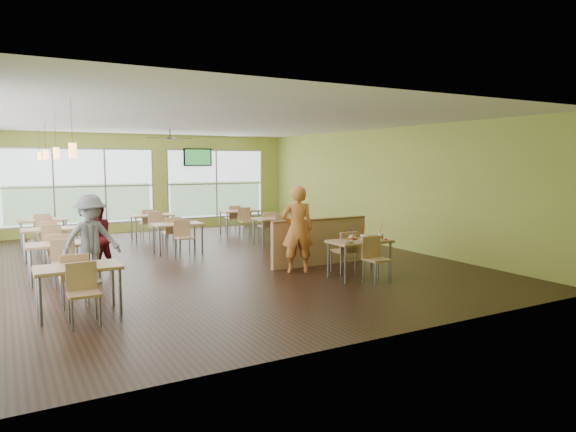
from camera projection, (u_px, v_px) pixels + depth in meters
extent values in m
plane|color=black|center=(210.00, 261.00, 11.84)|extent=(12.00, 12.00, 0.00)
plane|color=white|center=(208.00, 121.00, 11.51)|extent=(12.00, 12.00, 0.00)
cube|color=#A0AF47|center=(145.00, 183.00, 16.88)|extent=(10.00, 0.04, 3.20)
cube|color=#A0AF47|center=(378.00, 217.00, 6.47)|extent=(10.00, 0.04, 3.20)
cube|color=#A0AF47|center=(381.00, 187.00, 14.10)|extent=(0.04, 12.00, 3.20)
cube|color=white|center=(80.00, 187.00, 15.90)|extent=(4.50, 0.02, 2.35)
cube|color=white|center=(216.00, 184.00, 18.09)|extent=(3.50, 0.02, 2.35)
cube|color=#B7BABC|center=(154.00, 220.00, 17.11)|extent=(8.00, 0.04, 0.05)
cube|color=tan|center=(359.00, 241.00, 10.13)|extent=(1.20, 0.70, 0.04)
cube|color=brown|center=(359.00, 242.00, 10.14)|extent=(1.22, 0.71, 0.01)
cylinder|color=slate|center=(346.00, 265.00, 9.66)|extent=(0.05, 0.05, 0.71)
cylinder|color=slate|center=(390.00, 260.00, 10.18)|extent=(0.05, 0.05, 0.71)
cylinder|color=slate|center=(328.00, 260.00, 10.16)|extent=(0.05, 0.05, 0.71)
cylinder|color=slate|center=(372.00, 255.00, 10.69)|extent=(0.05, 0.05, 0.71)
cube|color=tan|center=(343.00, 251.00, 10.64)|extent=(0.42, 0.42, 0.04)
cube|color=tan|center=(338.00, 239.00, 10.78)|extent=(0.42, 0.04, 0.40)
cube|color=tan|center=(377.00, 260.00, 9.69)|extent=(0.42, 0.42, 0.04)
cube|color=tan|center=(384.00, 250.00, 9.50)|extent=(0.42, 0.04, 0.40)
cube|color=tan|center=(320.00, 243.00, 11.42)|extent=(2.40, 0.12, 1.00)
cube|color=brown|center=(320.00, 219.00, 11.36)|extent=(2.40, 0.14, 0.04)
cube|color=tan|center=(78.00, 267.00, 7.61)|extent=(1.20, 0.70, 0.04)
cube|color=brown|center=(78.00, 269.00, 7.61)|extent=(1.22, 0.71, 0.01)
cylinder|color=slate|center=(40.00, 301.00, 7.14)|extent=(0.05, 0.05, 0.71)
cylinder|color=slate|center=(120.00, 292.00, 7.66)|extent=(0.05, 0.05, 0.71)
cylinder|color=slate|center=(38.00, 292.00, 7.64)|extent=(0.05, 0.05, 0.71)
cylinder|color=slate|center=(113.00, 284.00, 8.16)|extent=(0.05, 0.05, 0.71)
cube|color=tan|center=(74.00, 278.00, 8.12)|extent=(0.42, 0.42, 0.04)
cube|color=tan|center=(72.00, 263.00, 8.26)|extent=(0.42, 0.04, 0.40)
cube|color=tan|center=(84.00, 294.00, 7.16)|extent=(0.42, 0.42, 0.04)
cube|color=tan|center=(85.00, 281.00, 6.97)|extent=(0.42, 0.04, 0.40)
cube|color=tan|center=(61.00, 244.00, 9.78)|extent=(1.20, 0.70, 0.04)
cube|color=brown|center=(61.00, 245.00, 9.78)|extent=(1.22, 0.71, 0.01)
cylinder|color=slate|center=(31.00, 269.00, 9.31)|extent=(0.05, 0.05, 0.71)
cylinder|color=slate|center=(94.00, 263.00, 9.83)|extent=(0.05, 0.05, 0.71)
cylinder|color=slate|center=(29.00, 263.00, 9.81)|extent=(0.05, 0.05, 0.71)
cylinder|color=slate|center=(89.00, 258.00, 10.33)|extent=(0.05, 0.05, 0.71)
cube|color=tan|center=(58.00, 254.00, 10.29)|extent=(0.42, 0.42, 0.04)
cube|color=tan|center=(57.00, 242.00, 10.43)|extent=(0.42, 0.04, 0.40)
cube|color=tan|center=(64.00, 263.00, 9.33)|extent=(0.42, 0.42, 0.04)
cube|color=tan|center=(65.00, 253.00, 9.14)|extent=(0.42, 0.04, 0.40)
cube|color=tan|center=(50.00, 229.00, 11.95)|extent=(1.20, 0.70, 0.04)
cube|color=brown|center=(50.00, 230.00, 11.95)|extent=(1.22, 0.71, 0.01)
cylinder|color=slate|center=(25.00, 249.00, 11.48)|extent=(0.05, 0.05, 0.71)
cylinder|color=slate|center=(77.00, 245.00, 12.00)|extent=(0.05, 0.05, 0.71)
cylinder|color=slate|center=(24.00, 245.00, 11.98)|extent=(0.05, 0.05, 0.71)
cylinder|color=slate|center=(74.00, 242.00, 12.50)|extent=(0.05, 0.05, 0.71)
cube|color=tan|center=(48.00, 238.00, 12.46)|extent=(0.42, 0.42, 0.04)
cube|color=tan|center=(47.00, 228.00, 12.60)|extent=(0.42, 0.04, 0.40)
cube|color=tan|center=(52.00, 244.00, 11.50)|extent=(0.42, 0.42, 0.04)
cube|color=tan|center=(53.00, 236.00, 11.31)|extent=(0.42, 0.04, 0.40)
cube|color=tan|center=(43.00, 220.00, 13.86)|extent=(1.20, 0.70, 0.04)
cube|color=brown|center=(43.00, 221.00, 13.86)|extent=(1.22, 0.71, 0.01)
cylinder|color=slate|center=(21.00, 236.00, 13.38)|extent=(0.05, 0.05, 0.71)
cylinder|color=slate|center=(66.00, 234.00, 13.91)|extent=(0.05, 0.05, 0.71)
cylinder|color=slate|center=(21.00, 234.00, 13.89)|extent=(0.05, 0.05, 0.71)
cylinder|color=slate|center=(64.00, 231.00, 14.41)|extent=(0.05, 0.05, 0.71)
cube|color=tan|center=(42.00, 228.00, 14.37)|extent=(0.42, 0.42, 0.04)
cube|color=tan|center=(41.00, 219.00, 14.51)|extent=(0.42, 0.04, 0.40)
cube|color=tan|center=(45.00, 233.00, 13.41)|extent=(0.42, 0.42, 0.04)
cube|color=tan|center=(45.00, 225.00, 13.22)|extent=(0.42, 0.04, 0.40)
cube|color=tan|center=(178.00, 224.00, 12.92)|extent=(1.20, 0.70, 0.04)
cube|color=brown|center=(178.00, 225.00, 12.93)|extent=(1.22, 0.71, 0.01)
cylinder|color=slate|center=(160.00, 242.00, 12.45)|extent=(0.05, 0.05, 0.71)
cylinder|color=slate|center=(202.00, 239.00, 12.97)|extent=(0.05, 0.05, 0.71)
cylinder|color=slate|center=(154.00, 239.00, 12.95)|extent=(0.05, 0.05, 0.71)
cylinder|color=slate|center=(195.00, 236.00, 13.48)|extent=(0.05, 0.05, 0.71)
cube|color=tan|center=(171.00, 232.00, 13.43)|extent=(0.42, 0.42, 0.04)
cube|color=tan|center=(169.00, 223.00, 13.57)|extent=(0.42, 0.04, 0.40)
cube|color=tan|center=(185.00, 238.00, 12.48)|extent=(0.42, 0.42, 0.04)
cube|color=tan|center=(187.00, 230.00, 12.29)|extent=(0.42, 0.04, 0.40)
cube|color=tan|center=(152.00, 215.00, 15.09)|extent=(1.20, 0.70, 0.04)
cube|color=brown|center=(152.00, 216.00, 15.10)|extent=(1.22, 0.71, 0.01)
cylinder|color=slate|center=(136.00, 230.00, 14.62)|extent=(0.05, 0.05, 0.71)
cylinder|color=slate|center=(173.00, 228.00, 15.14)|extent=(0.05, 0.05, 0.71)
cylinder|color=slate|center=(132.00, 228.00, 15.12)|extent=(0.05, 0.05, 0.71)
cylinder|color=slate|center=(168.00, 226.00, 15.65)|extent=(0.05, 0.05, 0.71)
cube|color=tan|center=(148.00, 223.00, 15.60)|extent=(0.42, 0.42, 0.04)
cube|color=tan|center=(146.00, 215.00, 15.74)|extent=(0.42, 0.04, 0.40)
cube|color=tan|center=(157.00, 227.00, 14.65)|extent=(0.42, 0.42, 0.04)
cube|color=tan|center=(159.00, 220.00, 14.46)|extent=(0.42, 0.04, 0.40)
cube|color=tan|center=(276.00, 218.00, 14.28)|extent=(1.20, 0.70, 0.04)
cube|color=brown|center=(276.00, 219.00, 14.29)|extent=(1.22, 0.71, 0.01)
cylinder|color=slate|center=(263.00, 234.00, 13.81)|extent=(0.05, 0.05, 0.71)
cylinder|color=slate|center=(298.00, 231.00, 14.33)|extent=(0.05, 0.05, 0.71)
cylinder|color=slate|center=(254.00, 232.00, 14.31)|extent=(0.05, 0.05, 0.71)
cylinder|color=slate|center=(287.00, 229.00, 14.84)|extent=(0.05, 0.05, 0.71)
cube|color=tan|center=(267.00, 226.00, 14.79)|extent=(0.42, 0.42, 0.04)
cube|color=tan|center=(264.00, 218.00, 14.93)|extent=(0.42, 0.04, 0.40)
cube|color=tan|center=(285.00, 230.00, 13.83)|extent=(0.42, 0.42, 0.04)
cube|color=tan|center=(289.00, 223.00, 13.65)|extent=(0.42, 0.04, 0.40)
cube|color=tan|center=(239.00, 211.00, 16.45)|extent=(1.20, 0.70, 0.04)
cube|color=brown|center=(239.00, 212.00, 16.46)|extent=(1.22, 0.71, 0.01)
cylinder|color=slate|center=(227.00, 224.00, 15.98)|extent=(0.05, 0.05, 0.71)
cylinder|color=slate|center=(258.00, 222.00, 16.50)|extent=(0.05, 0.05, 0.71)
cylinder|color=slate|center=(220.00, 222.00, 16.48)|extent=(0.05, 0.05, 0.71)
cylinder|color=slate|center=(251.00, 221.00, 17.01)|extent=(0.05, 0.05, 0.71)
cube|color=tan|center=(233.00, 218.00, 16.96)|extent=(0.42, 0.42, 0.04)
cube|color=tan|center=(230.00, 211.00, 17.10)|extent=(0.42, 0.04, 0.40)
cube|color=tan|center=(247.00, 221.00, 16.00)|extent=(0.42, 0.42, 0.04)
cube|color=tan|center=(249.00, 215.00, 15.82)|extent=(0.42, 0.04, 0.40)
cylinder|color=#2D2119|center=(72.00, 123.00, 7.39)|extent=(0.01, 0.01, 0.70)
cylinder|color=#F99B4A|center=(73.00, 151.00, 7.43)|extent=(0.11, 0.11, 0.22)
cylinder|color=#2D2119|center=(55.00, 132.00, 9.56)|extent=(0.01, 0.01, 0.70)
cylinder|color=#F99B4A|center=(56.00, 153.00, 9.60)|extent=(0.11, 0.11, 0.22)
cylinder|color=#2D2119|center=(45.00, 137.00, 11.73)|extent=(0.01, 0.01, 0.70)
cylinder|color=#F99B4A|center=(46.00, 155.00, 11.77)|extent=(0.11, 0.11, 0.22)
cylinder|color=#2D2119|center=(39.00, 141.00, 13.64)|extent=(0.01, 0.01, 0.70)
cylinder|color=#F99B4A|center=(40.00, 156.00, 13.68)|extent=(0.11, 0.11, 0.22)
cylinder|color=#2D2119|center=(170.00, 133.00, 14.13)|extent=(0.03, 0.03, 0.24)
cylinder|color=#2D2119|center=(170.00, 138.00, 14.14)|extent=(0.16, 0.16, 0.06)
cube|color=#2D2119|center=(182.00, 139.00, 14.31)|extent=(0.55, 0.10, 0.01)
cube|color=#2D2119|center=(166.00, 139.00, 14.44)|extent=(0.10, 0.55, 0.01)
cube|color=#2D2119|center=(157.00, 138.00, 13.97)|extent=(0.55, 0.10, 0.01)
cube|color=#2D2119|center=(174.00, 138.00, 13.84)|extent=(0.10, 0.55, 0.01)
cube|color=black|center=(198.00, 157.00, 17.58)|extent=(1.00, 0.06, 0.60)
cube|color=#2B833A|center=(198.00, 157.00, 17.55)|extent=(0.90, 0.01, 0.52)
imported|color=#D84318|center=(297.00, 229.00, 10.60)|extent=(0.77, 0.65, 1.80)
imported|color=#5C1016|center=(97.00, 237.00, 10.69)|extent=(0.87, 0.78, 1.46)
imported|color=slate|center=(91.00, 239.00, 9.59)|extent=(1.19, 0.83, 1.69)
cone|color=white|center=(352.00, 239.00, 9.90)|extent=(0.09, 0.09, 0.12)
cylinder|color=red|center=(352.00, 239.00, 9.90)|extent=(0.09, 0.09, 0.04)
cylinder|color=white|center=(352.00, 235.00, 9.90)|extent=(0.10, 0.10, 0.01)
cylinder|color=blue|center=(352.00, 230.00, 9.89)|extent=(0.02, 0.06, 0.22)
cone|color=white|center=(364.00, 239.00, 9.92)|extent=(0.09, 0.09, 0.12)
cylinder|color=red|center=(364.00, 238.00, 9.92)|extent=(0.09, 0.09, 0.04)
cylinder|color=white|center=(364.00, 235.00, 9.91)|extent=(0.10, 0.10, 0.01)
cylinder|color=yellow|center=(364.00, 230.00, 9.90)|extent=(0.02, 0.06, 0.22)
cone|color=white|center=(362.00, 238.00, 10.09)|extent=(0.08, 0.08, 0.11)
cylinder|color=red|center=(362.00, 238.00, 10.09)|extent=(0.08, 0.08, 0.03)
cylinder|color=white|center=(362.00, 235.00, 10.08)|extent=(0.09, 0.09, 0.01)
cylinder|color=#F10103|center=(362.00, 230.00, 10.07)|extent=(0.02, 0.05, 0.20)
cone|color=white|center=(381.00, 237.00, 10.08)|extent=(0.10, 0.10, 0.13)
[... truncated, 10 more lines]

